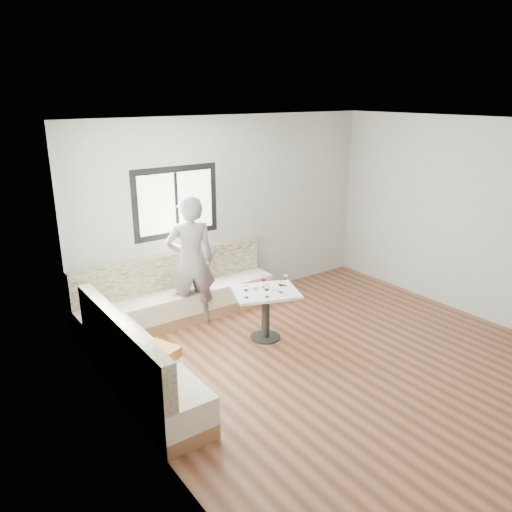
{
  "coord_description": "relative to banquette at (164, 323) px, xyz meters",
  "views": [
    {
      "loc": [
        -3.97,
        -3.68,
        3.11
      ],
      "look_at": [
        -0.48,
        1.18,
        1.13
      ],
      "focal_mm": 35.0,
      "sensor_mm": 36.0,
      "label": 1
    }
  ],
  "objects": [
    {
      "name": "olive_ramekin",
      "position": [
        1.1,
        -0.38,
        0.36
      ],
      "size": [
        0.1,
        0.1,
        0.04
      ],
      "color": "white",
      "rests_on": "table"
    },
    {
      "name": "wine_glass_b",
      "position": [
        1.09,
        -0.72,
        0.46
      ],
      "size": [
        0.08,
        0.08,
        0.17
      ],
      "color": "white",
      "rests_on": "table"
    },
    {
      "name": "banquette",
      "position": [
        0.0,
        0.0,
        0.0
      ],
      "size": [
        2.9,
        2.8,
        0.95
      ],
      "color": "#975E3C",
      "rests_on": "ground"
    },
    {
      "name": "room",
      "position": [
        1.51,
        -1.55,
        1.08
      ],
      "size": [
        5.01,
        5.01,
        2.81
      ],
      "color": "brown",
      "rests_on": "ground"
    },
    {
      "name": "wine_glass_c",
      "position": [
        1.32,
        -0.7,
        0.46
      ],
      "size": [
        0.08,
        0.08,
        0.17
      ],
      "color": "white",
      "rests_on": "table"
    },
    {
      "name": "wine_glass_a",
      "position": [
        0.87,
        -0.59,
        0.46
      ],
      "size": [
        0.08,
        0.08,
        0.17
      ],
      "color": "white",
      "rests_on": "table"
    },
    {
      "name": "wine_glass_d",
      "position": [
        1.25,
        -0.43,
        0.46
      ],
      "size": [
        0.08,
        0.08,
        0.17
      ],
      "color": "white",
      "rests_on": "table"
    },
    {
      "name": "table",
      "position": [
        1.19,
        -0.55,
        0.17
      ],
      "size": [
        0.99,
        0.88,
        0.67
      ],
      "rotation": [
        0.0,
        0.0,
        -0.36
      ],
      "color": "black",
      "rests_on": "ground"
    },
    {
      "name": "wine_glass_e",
      "position": [
        1.51,
        -0.56,
        0.46
      ],
      "size": [
        0.08,
        0.08,
        0.17
      ],
      "color": "white",
      "rests_on": "table"
    },
    {
      "name": "person",
      "position": [
        0.65,
        0.43,
        0.58
      ],
      "size": [
        0.76,
        0.61,
        1.82
      ],
      "primitive_type": "imported",
      "rotation": [
        0.0,
        0.0,
        2.84
      ],
      "color": "#645A5F",
      "rests_on": "ground"
    }
  ]
}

